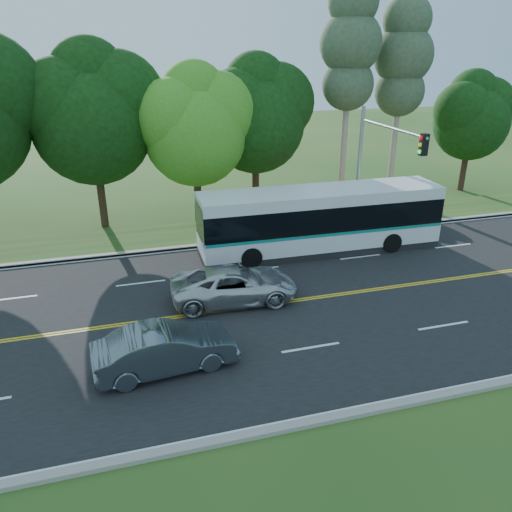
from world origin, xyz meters
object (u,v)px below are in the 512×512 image
object	(u,v)px
suv	(234,285)
sedan	(165,349)
traffic_signal	(377,157)
transit_bus	(320,221)

from	to	relation	value
suv	sedan	bearing A→B (deg)	144.53
sedan	suv	distance (m)	5.26
traffic_signal	suv	xyz separation A→B (m)	(-8.77, -4.67, -3.92)
transit_bus	suv	xyz separation A→B (m)	(-5.59, -4.22, -0.89)
transit_bus	sedan	xyz separation A→B (m)	(-8.92, -8.29, -0.85)
traffic_signal	suv	bearing A→B (deg)	-151.99
traffic_signal	suv	world-z (taller)	traffic_signal
sedan	suv	size ratio (longest dim) A/B	0.89
sedan	suv	xyz separation A→B (m)	(3.33, 4.07, -0.04)
traffic_signal	sedan	distance (m)	15.42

